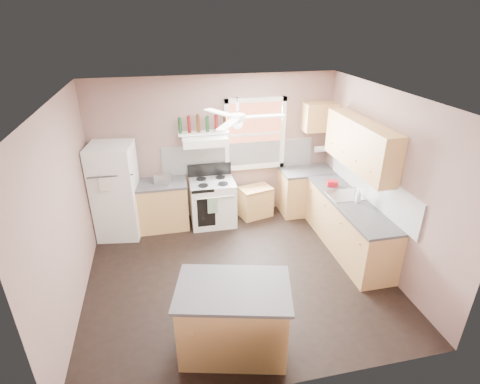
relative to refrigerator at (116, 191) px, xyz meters
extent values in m
plane|color=black|center=(1.83, -1.61, -0.85)|extent=(4.50, 4.50, 0.00)
plane|color=white|center=(1.83, -1.61, 1.85)|extent=(4.50, 4.50, 0.00)
cube|color=#80625B|center=(1.83, 0.41, 0.50)|extent=(4.50, 0.05, 2.70)
cube|color=#80625B|center=(4.10, -1.61, 0.50)|extent=(0.05, 4.00, 2.70)
cube|color=#80625B|center=(-0.45, -1.61, 0.50)|extent=(0.05, 4.00, 2.70)
cube|color=white|center=(2.28, 0.37, 0.33)|extent=(2.90, 0.03, 0.55)
cube|color=white|center=(4.06, -1.31, 0.33)|extent=(0.03, 2.60, 0.55)
cube|color=brown|center=(2.58, 0.37, 0.75)|extent=(1.00, 0.02, 1.20)
cube|color=white|center=(2.58, 0.34, 0.75)|extent=(1.16, 0.07, 1.36)
cube|color=white|center=(0.00, 0.00, 0.00)|extent=(0.81, 0.79, 1.69)
cube|color=tan|center=(0.77, 0.09, -0.42)|extent=(0.90, 0.60, 0.86)
cube|color=#3E3E40|center=(0.77, 0.09, 0.03)|extent=(0.92, 0.62, 0.04)
cube|color=silver|center=(0.82, 0.03, 0.14)|extent=(0.32, 0.26, 0.18)
cube|color=white|center=(1.69, 0.02, -0.42)|extent=(0.83, 0.65, 0.86)
cube|color=white|center=(1.60, 0.14, 0.77)|extent=(0.78, 0.50, 0.14)
cube|color=white|center=(1.60, 0.26, 0.87)|extent=(0.90, 0.26, 0.03)
cube|color=tan|center=(2.55, 0.12, -0.54)|extent=(0.68, 0.54, 0.60)
cube|color=tan|center=(3.58, 0.09, -0.42)|extent=(1.00, 0.60, 0.86)
cube|color=tan|center=(3.78, -1.31, -0.42)|extent=(0.60, 2.20, 0.86)
cube|color=#3E3E40|center=(3.58, 0.09, 0.03)|extent=(1.02, 0.62, 0.04)
cube|color=#3E3E40|center=(3.77, -1.31, 0.03)|extent=(0.62, 2.22, 0.04)
cube|color=silver|center=(3.77, -1.11, 0.05)|extent=(0.55, 0.45, 0.03)
cylinder|color=silver|center=(3.93, -1.11, 0.12)|extent=(0.03, 0.03, 0.14)
cube|color=tan|center=(3.91, -1.11, 0.93)|extent=(0.33, 1.80, 0.76)
cube|color=tan|center=(3.78, 0.22, 1.05)|extent=(0.60, 0.33, 0.52)
cylinder|color=white|center=(3.90, 0.25, 0.40)|extent=(0.26, 0.12, 0.12)
cube|color=tan|center=(1.49, -2.98, -0.42)|extent=(1.35, 1.03, 0.86)
cube|color=#3E3E40|center=(1.49, -2.98, 0.03)|extent=(1.44, 1.12, 0.04)
cylinder|color=white|center=(1.83, -1.61, 1.60)|extent=(0.20, 0.20, 0.08)
imported|color=silver|center=(3.85, -1.37, 0.17)|extent=(0.12, 0.12, 0.23)
cube|color=#AB0E18|center=(3.72, -0.71, 0.10)|extent=(0.21, 0.17, 0.10)
cylinder|color=#143819|center=(1.20, 0.26, 1.02)|extent=(0.06, 0.06, 0.27)
cylinder|color=#590F0F|center=(1.36, 0.26, 1.03)|extent=(0.06, 0.06, 0.29)
cylinder|color=#3F230F|center=(1.52, 0.26, 1.04)|extent=(0.06, 0.06, 0.31)
cylinder|color=#143819|center=(1.68, 0.26, 1.02)|extent=(0.06, 0.06, 0.27)
cylinder|color=#590F0F|center=(1.84, 0.26, 1.03)|extent=(0.06, 0.06, 0.29)
cylinder|color=#3F230F|center=(2.00, 0.26, 1.04)|extent=(0.06, 0.06, 0.31)
camera|label=1|loc=(0.86, -6.20, 2.81)|focal=28.00mm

